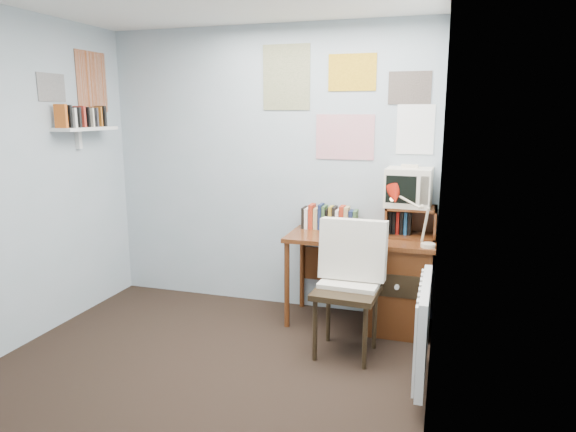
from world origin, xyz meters
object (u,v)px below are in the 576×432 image
crt_tv (409,185)px  wall_shelf (86,129)px  desk_chair (346,292)px  tv_riser (411,222)px  desk_lamp (429,222)px  radiator (424,328)px  desk (392,281)px

crt_tv → wall_shelf: 2.74m
desk_chair → tv_riser: bearing=64.3°
tv_riser → desk_chair: bearing=-119.3°
tv_riser → wall_shelf: size_ratio=0.65×
desk_lamp → radiator: desk_lamp is taller
tv_riser → desk: bearing=-137.0°
desk_lamp → radiator: 0.91m
crt_tv → wall_shelf: (-2.66, -0.51, 0.44)m
desk_chair → wall_shelf: wall_shelf is taller
desk_lamp → wall_shelf: 2.92m
wall_shelf → desk_chair: bearing=-5.2°
desk_chair → wall_shelf: 2.57m
desk → desk_lamp: bearing=-36.3°
tv_riser → wall_shelf: bearing=-169.7°
desk_lamp → tv_riser: (-0.15, 0.31, -0.07)m
desk_chair → desk_lamp: size_ratio=2.43×
desk_lamp → tv_riser: bearing=131.0°
desk_chair → crt_tv: 1.07m
crt_tv → wall_shelf: wall_shelf is taller
desk → desk_lamp: size_ratio=3.05×
radiator → desk: bearing=107.2°
desk_chair → radiator: bearing=-27.7°
desk → wall_shelf: 2.87m
desk_chair → radiator: size_ratio=1.20×
crt_tv → wall_shelf: bearing=-166.5°
radiator → wall_shelf: wall_shelf is taller
desk_chair → desk_lamp: bearing=39.4°
desk_lamp → desk: bearing=158.8°
crt_tv → radiator: size_ratio=0.45×
desk → crt_tv: (0.09, 0.13, 0.77)m
desk_chair → desk: bearing=68.6°
desk → tv_riser: 0.51m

